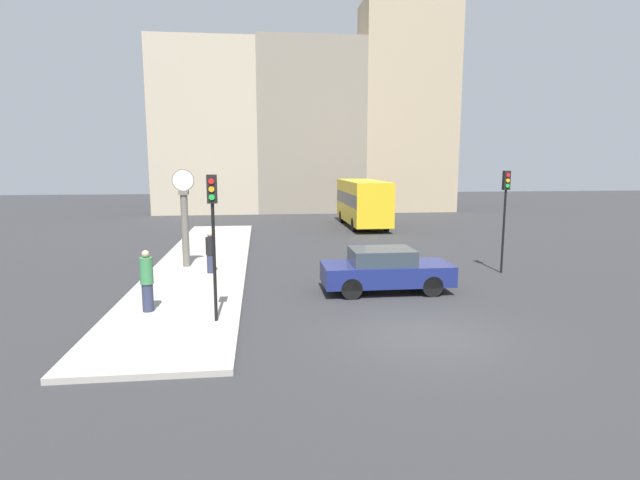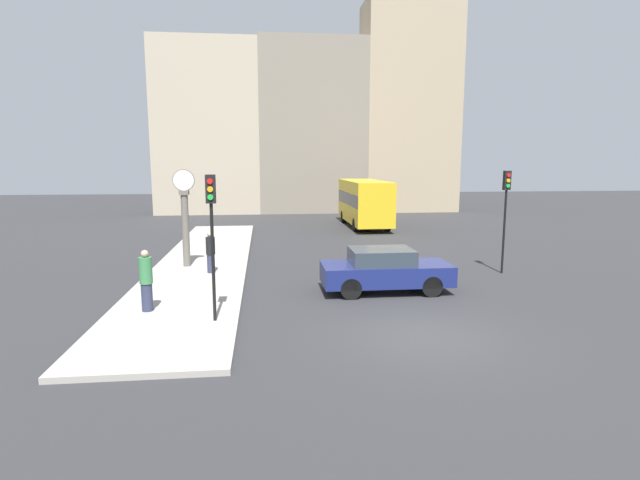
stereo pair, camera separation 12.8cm
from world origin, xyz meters
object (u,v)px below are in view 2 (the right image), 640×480
(sedan_car, at_px, (385,270))
(traffic_light_near, at_px, (212,218))
(pedestrian_black_jacket, at_px, (211,252))
(bus_distant, at_px, (364,201))
(traffic_light_far, at_px, (506,201))
(street_clock, at_px, (185,218))
(pedestrian_green_hoodie, at_px, (146,281))

(sedan_car, relative_size, traffic_light_near, 1.11)
(traffic_light_near, relative_size, pedestrian_black_jacket, 2.43)
(bus_distant, xyz_separation_m, traffic_light_near, (-8.34, -20.48, 1.20))
(traffic_light_near, height_order, traffic_light_far, traffic_light_near)
(traffic_light_far, bearing_deg, bus_distant, 100.02)
(street_clock, relative_size, pedestrian_black_jacket, 2.45)
(street_clock, relative_size, pedestrian_green_hoodie, 2.22)
(pedestrian_green_hoodie, xyz_separation_m, pedestrian_black_jacket, (1.34, 5.00, -0.09))
(traffic_light_far, height_order, pedestrian_black_jacket, traffic_light_far)
(traffic_light_far, distance_m, pedestrian_green_hoodie, 13.86)
(sedan_car, height_order, bus_distant, bus_distant)
(traffic_light_near, relative_size, pedestrian_green_hoodie, 2.20)
(traffic_light_far, distance_m, street_clock, 13.06)
(traffic_light_near, xyz_separation_m, street_clock, (-1.86, 7.54, -0.83))
(sedan_car, xyz_separation_m, pedestrian_green_hoodie, (-7.60, -1.89, 0.28))
(sedan_car, distance_m, bus_distant, 17.70)
(sedan_car, height_order, pedestrian_green_hoodie, pedestrian_green_hoodie)
(traffic_light_near, height_order, street_clock, street_clock)
(bus_distant, bearing_deg, sedan_car, -99.11)
(pedestrian_green_hoodie, distance_m, pedestrian_black_jacket, 5.18)
(sedan_car, relative_size, bus_distant, 0.55)
(traffic_light_near, height_order, pedestrian_green_hoodie, traffic_light_near)
(traffic_light_far, relative_size, pedestrian_black_jacket, 2.51)
(street_clock, bearing_deg, traffic_light_far, -9.52)
(sedan_car, relative_size, pedestrian_green_hoodie, 2.44)
(pedestrian_black_jacket, bearing_deg, sedan_car, -26.46)
(street_clock, bearing_deg, bus_distant, 51.76)
(traffic_light_near, bearing_deg, traffic_light_far, 26.08)
(bus_distant, relative_size, traffic_light_near, 2.00)
(bus_distant, xyz_separation_m, traffic_light_far, (2.67, -15.09, 1.14))
(pedestrian_black_jacket, bearing_deg, street_clock, 129.28)
(traffic_light_far, bearing_deg, street_clock, 170.48)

